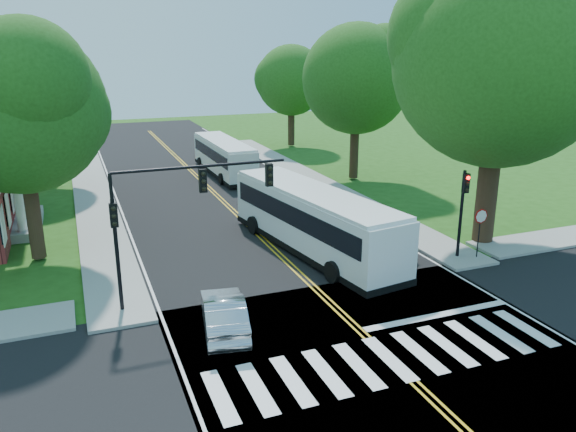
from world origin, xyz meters
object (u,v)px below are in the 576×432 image
bus_lead (313,220)px  bus_follow (224,157)px  suv (383,240)px  hatchback (224,313)px  signal_nw (175,203)px  dark_sedan (307,193)px  signal_ne (463,202)px

bus_lead → bus_follow: 19.41m
suv → hatchback: bearing=35.2°
signal_nw → suv: size_ratio=1.69×
bus_follow → dark_sedan: bearing=105.6°
signal_nw → suv: bearing=12.5°
hatchback → suv: 11.39m
hatchback → signal_ne: bearing=-157.8°
signal_ne → bus_follow: bearing=104.3°
signal_nw → signal_ne: bearing=0.0°
bus_lead → suv: bearing=152.4°
signal_ne → suv: size_ratio=1.04×
signal_ne → bus_lead: 7.46m
signal_nw → bus_follow: bearing=70.5°
signal_ne → dark_sedan: bearing=102.5°
signal_ne → suv: (-2.92, 2.45, -2.36)m
bus_follow → bus_lead: bearing=87.6°
bus_follow → hatchback: (-7.08, -25.97, -0.79)m
signal_nw → bus_lead: 8.89m
bus_follow → hatchback: bearing=73.9°
signal_nw → bus_follow: size_ratio=0.65×
bus_follow → hatchback: 26.93m
signal_nw → bus_lead: (7.66, 3.66, -2.63)m
hatchback → suv: hatchback is taller
dark_sedan → bus_follow: bearing=-76.5°
signal_ne → dark_sedan: size_ratio=1.07×
signal_nw → bus_lead: signal_nw is taller
suv → dark_sedan: 10.29m
bus_lead → dark_sedan: (3.56, 9.09, -1.14)m
suv → bus_lead: bearing=-11.9°
bus_follow → suv: (2.96, -20.59, -0.92)m
signal_nw → suv: signal_nw is taller
bus_lead → signal_ne: bearing=141.7°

